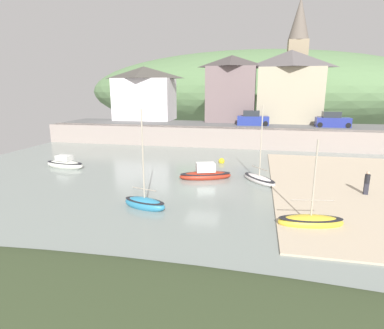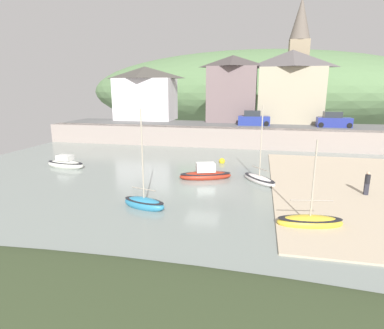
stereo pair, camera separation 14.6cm
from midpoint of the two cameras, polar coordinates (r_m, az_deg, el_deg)
name	(u,v)px [view 1 (the left image)]	position (r m, az deg, el deg)	size (l,w,h in m)	color
ground	(197,250)	(14.44, 0.65, -15.20)	(48.00, 41.00, 0.61)	gray
quay_seawall	(227,136)	(40.08, 6.27, 5.23)	(48.00, 9.40, 2.40)	gray
hillside_backdrop	(256,92)	(77.18, 11.56, 12.80)	(80.00, 44.00, 18.37)	#587B4D
waterfront_building_left	(144,93)	(50.32, -8.70, 12.70)	(9.12, 5.63, 8.03)	white
waterfront_building_centre	(231,89)	(47.36, 7.05, 13.53)	(7.19, 5.62, 9.38)	#725F61
waterfront_building_right	(289,86)	(47.34, 17.17, 13.39)	(9.03, 5.52, 9.91)	tan
church_with_spire	(297,59)	(51.61, 18.42, 17.74)	(3.00, 3.00, 17.55)	gray
rowboat_small_beached	(259,179)	(25.16, 11.94, -2.56)	(3.09, 3.46, 6.12)	silver
sailboat_tall_mast	(65,164)	(31.44, -22.22, 0.10)	(4.06, 1.81, 1.34)	silver
sailboat_far_left	(310,221)	(18.04, 20.48, -9.63)	(3.60, 1.72, 4.82)	gold
sailboat_blue_trim	(205,174)	(25.55, 2.28, -1.78)	(4.46, 2.69, 1.47)	#9D2B1A
sailboat_white_hull	(145,203)	(19.59, -8.81, -6.92)	(3.04, 1.78, 6.22)	teal
parked_car_near_slipway	(252,119)	(42.86, 10.82, 8.10)	(4.19, 1.93, 1.95)	navy
parked_car_by_wall	(332,121)	(43.81, 24.05, 7.29)	(4.11, 1.82, 1.95)	navy
person_on_slipway	(367,182)	(24.31, 29.02, -2.78)	(0.34, 0.34, 1.62)	#282833
mooring_buoy	(222,161)	(31.05, 5.25, 0.62)	(0.60, 0.60, 0.60)	yellow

